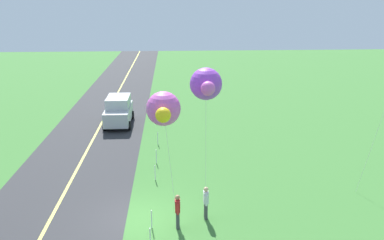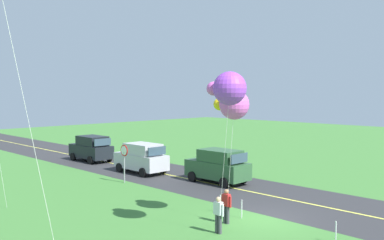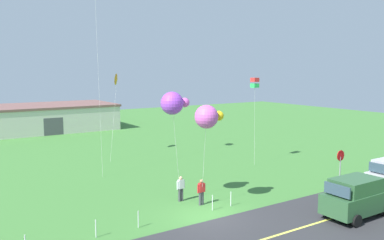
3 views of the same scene
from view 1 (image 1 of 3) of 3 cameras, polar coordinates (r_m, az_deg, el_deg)
ground_plane at (r=18.70m, az=-8.00°, el=-14.30°), size 120.00×120.00×0.10m
asphalt_road at (r=19.43m, az=-20.20°, el=-13.81°), size 120.00×7.00×0.00m
road_centre_stripe at (r=19.42m, az=-20.20°, el=-13.80°), size 120.00×0.16×0.00m
car_parked_west_far at (r=31.68m, az=-10.71°, el=1.40°), size 4.40×2.12×2.24m
person_adult_near at (r=18.13m, az=2.05°, el=-11.87°), size 0.58×0.22×1.60m
person_adult_companion at (r=17.48m, az=-2.12°, el=-13.06°), size 0.58×0.22×1.60m
kite_red_low at (r=16.71m, az=2.08°, el=5.26°), size 1.90×1.40×6.91m
kite_blue_mid at (r=15.60m, az=-4.21°, el=1.60°), size 1.90×1.40×6.19m
fence_post_0 at (r=27.08m, az=-5.05°, el=-2.69°), size 0.05×0.05×0.90m
fence_post_1 at (r=24.03m, az=-5.25°, el=-5.37°), size 0.05×0.05×0.90m
fence_post_2 at (r=21.93m, az=-5.43°, el=-7.69°), size 0.05×0.05×0.90m
fence_post_3 at (r=17.71m, az=-5.94°, el=-14.28°), size 0.05×0.05×0.90m
fence_post_4 at (r=16.55m, az=-6.14°, el=-16.78°), size 0.05×0.05×0.90m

